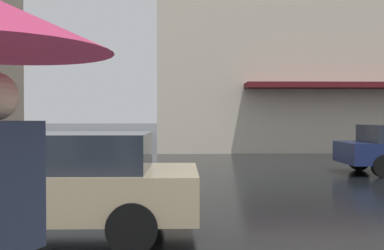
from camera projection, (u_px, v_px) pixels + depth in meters
The scene contains 1 object.
car_champagne at pixel (51, 181), 6.04m from camera, with size 1.85×4.10×1.41m.
Camera 1 is at (-7.07, -5.77, 1.63)m, focal length 41.43 mm.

